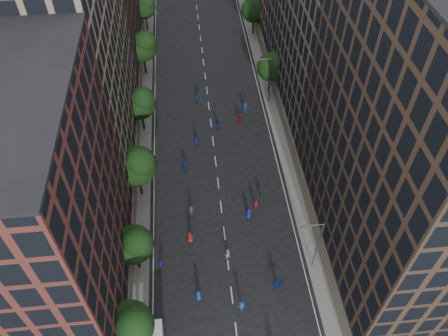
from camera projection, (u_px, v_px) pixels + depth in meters
ground at (211, 125)px, 73.67m from camera, size 240.00×240.00×0.00m
sidewalk_left at (141, 101)px, 77.85m from camera, size 4.00×105.00×0.15m
sidewalk_right at (273, 93)px, 79.48m from camera, size 4.00×105.00×0.15m
bldg_left_a at (35, 222)px, 41.81m from camera, size 14.00×22.00×30.00m
bldg_left_b at (65, 62)px, 56.49m from camera, size 14.00×26.00×34.00m
bldg_left_c at (90, 0)px, 74.18m from camera, size 14.00×20.00×28.00m
bldg_right_a at (411, 143)px, 44.89m from camera, size 14.00×30.00×36.00m
bldg_right_b at (333, 16)px, 65.51m from camera, size 14.00×28.00×33.00m
tree_left_0 at (131, 325)px, 44.20m from camera, size 5.20×5.20×8.83m
tree_left_1 at (135, 244)px, 51.23m from camera, size 4.80×4.80×8.21m
tree_left_2 at (137, 165)px, 58.70m from camera, size 5.60×5.60×9.45m
tree_left_3 at (141, 102)px, 68.54m from camera, size 5.00×5.00×8.58m
tree_left_4 at (143, 46)px, 79.10m from camera, size 5.40×5.40×9.08m
tree_left_5 at (145, 5)px, 90.19m from camera, size 4.80×4.80×8.33m
tree_right_a at (272, 66)px, 75.59m from camera, size 5.00×5.00×8.39m
tree_right_b at (255, 8)px, 88.81m from camera, size 5.20×5.20×8.83m
streetlamp_near at (316, 243)px, 51.73m from camera, size 2.64×0.22×9.06m
streetlamp_far at (269, 78)px, 73.94m from camera, size 2.64×0.22×9.06m
skater_0 at (199, 296)px, 51.81m from camera, size 0.87×0.57×1.75m
skater_3 at (242, 307)px, 50.82m from camera, size 1.28×0.83×1.87m
skater_4 at (161, 263)px, 54.87m from camera, size 0.96×0.61×1.53m
skater_5 at (278, 284)px, 52.83m from camera, size 1.74×0.85×1.80m
skater_6 at (190, 237)px, 57.27m from camera, size 1.08×0.87×1.91m
skater_7 at (256, 205)px, 60.95m from camera, size 0.72×0.53×1.81m
skater_8 at (227, 254)px, 55.63m from camera, size 1.05×0.94×1.77m
skater_9 at (191, 211)px, 60.36m from camera, size 1.13×0.73×1.67m
skater_10 at (262, 196)px, 62.11m from camera, size 0.98×0.46×1.64m
skater_11 at (185, 165)px, 66.29m from camera, size 1.46×0.94×1.50m
skater_12 at (249, 214)px, 60.01m from camera, size 0.94×0.72×1.70m
skater_13 at (196, 142)px, 69.56m from camera, size 0.76×0.60×1.84m
skater_14 at (218, 125)px, 72.35m from camera, size 0.94×0.80×1.68m
skater_15 at (245, 108)px, 75.22m from camera, size 1.39×1.11×1.88m
skater_16 at (197, 98)px, 77.02m from camera, size 1.20×0.86×1.88m
skater_17 at (240, 120)px, 73.22m from camera, size 1.69×0.82×1.75m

